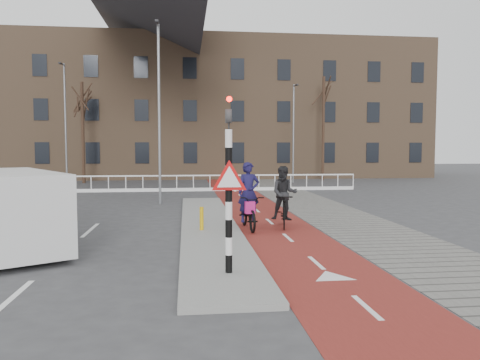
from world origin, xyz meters
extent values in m
plane|color=#38383A|center=(0.00, 0.00, 0.00)|extent=(120.00, 120.00, 0.00)
cube|color=maroon|center=(1.50, 10.00, 0.01)|extent=(2.50, 60.00, 0.01)
cube|color=slate|center=(4.30, 10.00, 0.01)|extent=(3.00, 60.00, 0.01)
cube|color=gray|center=(-0.70, 4.00, 0.06)|extent=(1.80, 16.00, 0.12)
cylinder|color=black|center=(-0.60, -2.00, 1.56)|extent=(0.14, 0.14, 2.88)
imported|color=black|center=(-0.60, -2.00, 3.40)|extent=(0.13, 0.16, 0.80)
cylinder|color=#FF0C05|center=(-0.60, -2.14, 3.58)|extent=(0.11, 0.02, 0.11)
cylinder|color=gold|center=(-0.98, 2.95, 0.47)|extent=(0.12, 0.12, 0.71)
imported|color=black|center=(0.55, 3.53, 0.56)|extent=(0.87, 2.15, 1.10)
imported|color=#16123C|center=(0.55, 3.53, 1.21)|extent=(0.73, 0.50, 1.92)
cube|color=#BC1A73|center=(0.51, 2.98, 0.78)|extent=(0.32, 0.22, 0.37)
imported|color=black|center=(1.76, 3.76, 0.58)|extent=(0.90, 1.96, 1.13)
imported|color=black|center=(1.76, 3.76, 1.14)|extent=(0.98, 0.83, 1.78)
cube|color=silver|center=(-5.88, 1.05, 1.09)|extent=(4.00, 5.06, 1.90)
cube|color=green|center=(-4.92, 1.05, 0.99)|extent=(1.53, 2.65, 0.55)
cylinder|color=black|center=(-4.37, 0.05, 0.33)|extent=(0.54, 0.69, 0.66)
cylinder|color=black|center=(-5.98, 2.85, 0.33)|extent=(0.54, 0.69, 0.66)
cube|color=silver|center=(-5.00, 17.00, 0.95)|extent=(28.00, 0.08, 0.08)
cube|color=silver|center=(-5.00, 17.00, 0.10)|extent=(28.00, 0.10, 0.20)
cube|color=#7F6047|center=(-3.00, 32.00, 6.00)|extent=(46.00, 10.00, 12.00)
cylinder|color=black|center=(-8.96, 24.38, 3.71)|extent=(0.23, 0.23, 7.42)
cylinder|color=black|center=(9.48, 25.19, 4.12)|extent=(0.22, 0.22, 8.25)
cylinder|color=slate|center=(-2.65, 10.77, 4.13)|extent=(0.12, 0.12, 8.26)
cylinder|color=slate|center=(-9.58, 21.94, 4.15)|extent=(0.12, 0.12, 8.29)
cylinder|color=slate|center=(6.57, 23.12, 3.65)|extent=(0.12, 0.12, 7.29)
camera|label=1|loc=(-1.45, -11.25, 2.64)|focal=35.00mm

